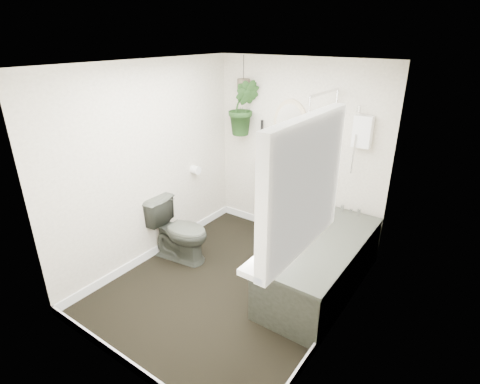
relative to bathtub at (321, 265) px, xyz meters
The scene contains 22 objects.
floor 0.99m from the bathtub, 147.99° to the right, with size 2.30×2.80×0.02m, color black.
ceiling 2.23m from the bathtub, 147.99° to the right, with size 2.30×2.80×0.02m, color white.
wall_back 1.49m from the bathtub, 131.32° to the left, with size 2.30×0.02×2.30m, color silver.
wall_front 2.24m from the bathtub, 112.73° to the right, with size 2.30×0.02×2.30m, color silver.
wall_left 2.20m from the bathtub, 165.69° to the right, with size 0.02×2.80×2.30m, color silver.
wall_right 1.06m from the bathtub, 54.25° to the right, with size 0.02×2.80×2.30m, color silver.
skirting 0.97m from the bathtub, 147.99° to the right, with size 2.30×2.80×0.10m, color white.
bathtub is the anchor object (origin of this frame).
bath_screen 1.15m from the bathtub, 123.96° to the left, with size 0.04×0.72×1.40m, color silver, non-canonical shape.
shower_box 1.51m from the bathtub, 90.00° to the left, with size 0.20×0.10×0.35m, color white.
oval_mirror 1.74m from the bathtub, 136.18° to the left, with size 0.46×0.03×0.62m, color #CEB791.
wall_sconce 1.92m from the bathtub, 146.65° to the left, with size 0.04×0.04×0.22m, color black.
toilet_roll_holder 2.01m from the bathtub, behind, with size 0.11×0.11×0.11m, color white.
window_recess 1.84m from the bathtub, 76.41° to the right, with size 0.08×1.00×0.90m, color white.
window_sill 1.54m from the bathtub, 79.61° to the right, with size 0.18×1.00×0.04m, color white.
window_blinds 1.83m from the bathtub, 78.46° to the right, with size 0.01×0.86×0.76m, color white.
toilet 1.69m from the bathtub, 165.38° to the right, with size 0.42×0.74×0.75m, color #3C4036.
pedestal_sink 1.15m from the bathtub, 143.51° to the left, with size 0.59×0.50×1.01m, color #3C4036, non-canonical shape.
sill_plant 1.43m from the bathtub, 76.24° to the right, with size 0.23×0.20×0.25m, color black.
hanging_plant 2.18m from the bathtub, 153.78° to the left, with size 0.39×0.32×0.71m, color black.
soap_bottle 0.92m from the bathtub, 110.16° to the right, with size 0.08×0.08×0.18m, color black.
hanging_pot 2.38m from the bathtub, 153.78° to the left, with size 0.16×0.16×0.12m, color #483E30.
Camera 1 is at (2.02, -2.71, 2.54)m, focal length 28.00 mm.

